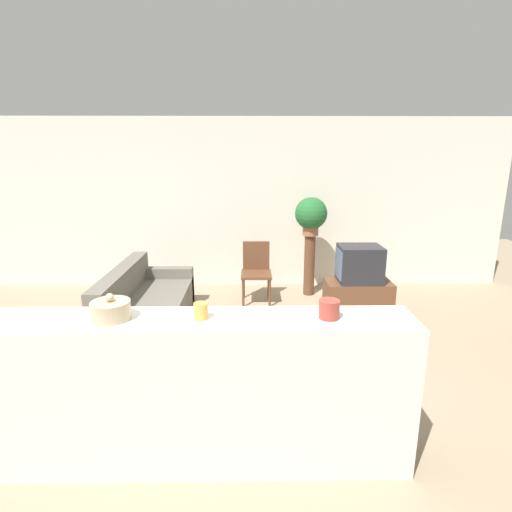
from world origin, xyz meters
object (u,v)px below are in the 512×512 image
at_px(couch, 146,308).
at_px(wooden_chair, 256,269).
at_px(television, 359,264).
at_px(potted_plant, 311,214).
at_px(decorative_bowl, 111,310).

xyz_separation_m(couch, wooden_chair, (1.40, 0.96, 0.22)).
height_order(television, potted_plant, potted_plant).
relative_size(couch, decorative_bowl, 7.24).
relative_size(potted_plant, decorative_bowl, 2.26).
relative_size(couch, wooden_chair, 2.09).
bearing_deg(decorative_bowl, potted_plant, 62.53).
relative_size(television, wooden_chair, 0.63).
xyz_separation_m(couch, television, (2.71, 0.24, 0.49)).
xyz_separation_m(television, decorative_bowl, (-2.31, -2.50, 0.38)).
height_order(wooden_chair, potted_plant, potted_plant).
xyz_separation_m(television, potted_plant, (-0.49, 0.99, 0.50)).
relative_size(couch, television, 3.33).
relative_size(wooden_chair, potted_plant, 1.53).
bearing_deg(couch, decorative_bowl, -79.72).
bearing_deg(wooden_chair, potted_plant, 18.19).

